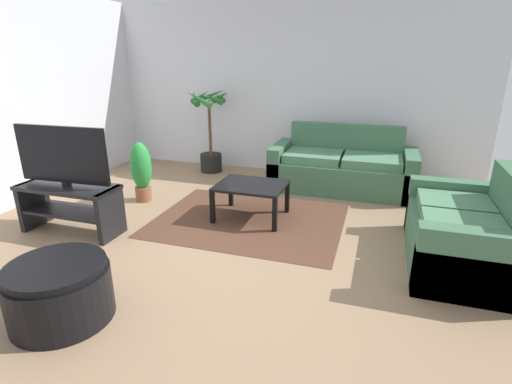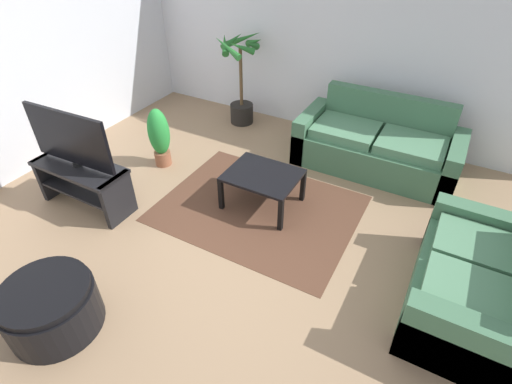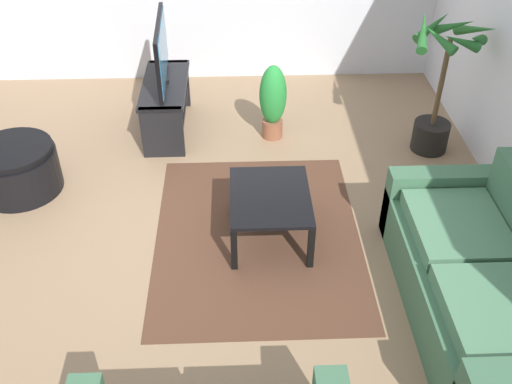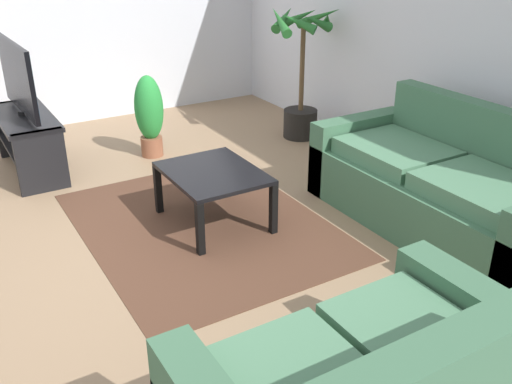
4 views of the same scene
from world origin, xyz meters
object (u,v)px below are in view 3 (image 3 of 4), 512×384
tv_stand (166,100)px  ottoman (17,169)px  couch_main (483,285)px  potted_plant_small (273,100)px  potted_palm (439,93)px  coffee_table (270,201)px  tv (161,52)px

tv_stand → ottoman: 1.64m
couch_main → potted_plant_small: 2.82m
tv_stand → potted_palm: potted_palm is taller
tv_stand → potted_plant_small: (0.19, 1.10, 0.07)m
tv_stand → potted_plant_small: size_ratio=1.37×
couch_main → ottoman: couch_main is taller
coffee_table → ottoman: ottoman is taller
tv_stand → tv: tv is taller
ottoman → couch_main: bearing=65.7°
tv → coffee_table: bearing=29.0°
couch_main → tv_stand: 3.61m
potted_plant_small → ottoman: 2.52m
coffee_table → potted_plant_small: potted_plant_small is taller
tv_stand → tv: 0.53m
couch_main → ottoman: 4.04m
coffee_table → ottoman: bearing=-108.2°
couch_main → potted_plant_small: (-2.49, -1.31, 0.12)m
tv → ottoman: tv is taller
tv → potted_palm: 2.73m
tv → tv_stand: bearing=-87.6°
potted_palm → tv: bearing=-100.2°
tv_stand → tv: (-0.00, 0.00, 0.53)m
coffee_table → ottoman: 2.38m
tv → ottoman: bearing=-51.3°
tv_stand → potted_palm: (0.48, 2.68, 0.28)m
coffee_table → potted_plant_small: size_ratio=1.00×
couch_main → tv: (-2.68, -2.40, 0.58)m
potted_plant_small → tv: bearing=-99.9°
couch_main → coffee_table: size_ratio=2.52×
tv_stand → potted_palm: bearing=79.8°
potted_palm → potted_plant_small: bearing=-100.5°
couch_main → ottoman: (-1.66, -3.68, -0.08)m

